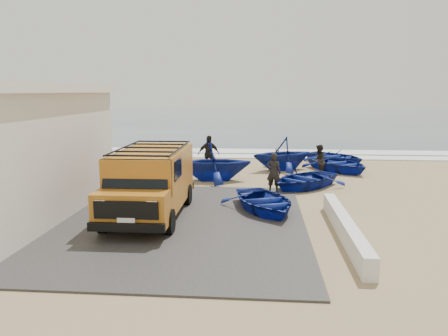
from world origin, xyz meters
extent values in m
plane|color=tan|center=(0.00, 0.00, 0.00)|extent=(160.00, 160.00, 0.00)
cube|color=#3D3A38|center=(-2.00, -2.00, 0.03)|extent=(12.00, 10.00, 0.05)
cube|color=#385166|center=(0.00, 56.00, 0.00)|extent=(180.00, 88.00, 0.01)
cube|color=white|center=(0.00, 12.00, 0.03)|extent=(180.00, 1.60, 0.06)
cube|color=white|center=(0.00, 14.50, 0.02)|extent=(180.00, 2.20, 0.04)
cube|color=black|center=(-3.55, -0.50, 2.60)|extent=(0.08, 0.70, 0.90)
cube|color=silver|center=(5.00, -3.00, 0.28)|extent=(0.35, 6.00, 0.55)
cube|color=#B56C1B|center=(-0.92, -1.06, 1.26)|extent=(2.08, 4.20, 1.77)
cube|color=#B56C1B|center=(-0.90, -3.63, 0.86)|extent=(2.05, 0.98, 0.97)
cube|color=black|center=(-0.90, -3.13, 1.72)|extent=(1.88, 0.38, 0.77)
cube|color=black|center=(-0.89, -4.14, 0.97)|extent=(1.73, 0.10, 0.48)
cube|color=black|center=(-0.89, -4.17, 0.50)|extent=(2.08, 0.17, 0.24)
cube|color=black|center=(-0.92, -1.11, 2.23)|extent=(1.97, 3.88, 0.06)
cylinder|color=black|center=(-1.86, -3.21, 0.38)|extent=(0.24, 0.75, 0.75)
cylinder|color=black|center=(-1.89, 0.11, 0.38)|extent=(0.24, 0.75, 0.75)
cylinder|color=black|center=(0.05, -3.20, 0.38)|extent=(0.24, 0.75, 0.75)
cylinder|color=black|center=(0.02, 0.13, 0.38)|extent=(0.24, 0.75, 0.75)
imported|color=navy|center=(2.76, -0.52, 0.36)|extent=(3.53, 4.11, 0.72)
imported|color=navy|center=(4.47, 3.36, 0.37)|extent=(4.31, 4.39, 0.74)
imported|color=navy|center=(0.51, 4.58, 0.88)|extent=(3.61, 3.20, 1.76)
imported|color=navy|center=(6.59, 7.42, 0.39)|extent=(4.31, 4.64, 0.78)
imported|color=navy|center=(3.74, 7.54, 0.87)|extent=(4.22, 4.03, 1.73)
imported|color=navy|center=(6.84, 9.89, 0.38)|extent=(4.36, 4.43, 0.75)
imported|color=black|center=(3.16, 2.41, 0.81)|extent=(0.66, 0.50, 1.61)
imported|color=black|center=(5.40, 5.81, 0.78)|extent=(0.72, 0.86, 1.55)
imported|color=black|center=(0.04, 6.48, 0.94)|extent=(1.19, 0.79, 1.89)
camera|label=1|loc=(2.60, -14.98, 4.05)|focal=35.00mm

